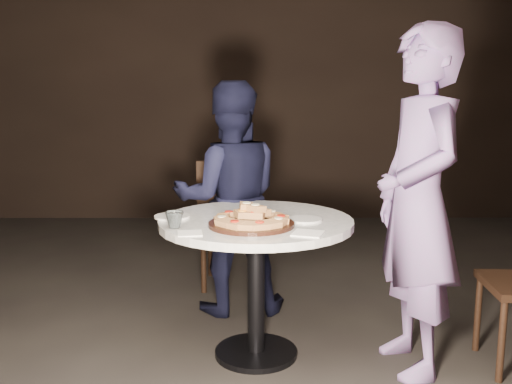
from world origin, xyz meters
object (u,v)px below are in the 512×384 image
serving_board (251,224)px  diner_teal (418,202)px  table (256,245)px  chair_far (231,215)px  diner_navy (229,199)px  focaccia_pile (251,217)px  water_glass (175,220)px

serving_board → diner_teal: 0.82m
table → chair_far: size_ratio=1.21×
diner_navy → chair_far: bearing=-95.9°
focaccia_pile → diner_navy: bearing=99.9°
focaccia_pile → table: bearing=81.9°
focaccia_pile → water_glass: focaccia_pile is taller
serving_board → focaccia_pile: focaccia_pile is taller
serving_board → chair_far: chair_far is taller
table → water_glass: water_glass is taller
serving_board → diner_navy: size_ratio=0.29×
water_glass → diner_navy: bearing=75.5°
serving_board → focaccia_pile: size_ratio=1.12×
focaccia_pile → diner_teal: diner_teal is taller
serving_board → water_glass: water_glass is taller
table → serving_board: (-0.02, -0.16, 0.15)m
focaccia_pile → diner_navy: size_ratio=0.25×
serving_board → diner_teal: diner_teal is taller
serving_board → diner_navy: diner_navy is taller
serving_board → diner_navy: 0.83m
serving_board → chair_far: size_ratio=0.45×
water_glass → diner_navy: size_ratio=0.06×
table → diner_navy: bearing=104.2°
focaccia_pile → diner_teal: bearing=2.5°
table → focaccia_pile: 0.25m
table → chair_far: (-0.17, 1.05, -0.07)m
serving_board → chair_far: (-0.15, 1.21, -0.22)m
chair_far → diner_navy: size_ratio=0.64×
serving_board → focaccia_pile: (0.00, 0.00, 0.04)m
focaccia_pile → water_glass: size_ratio=4.26×
focaccia_pile → diner_navy: diner_navy is taller
focaccia_pile → diner_teal: (0.81, 0.04, 0.06)m
table → focaccia_pile: bearing=-98.1°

